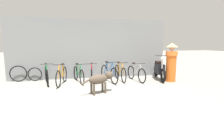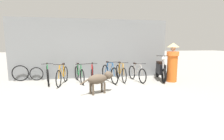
# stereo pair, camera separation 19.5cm
# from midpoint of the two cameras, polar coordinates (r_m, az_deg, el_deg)

# --- Properties ---
(ground_plane) EXTENTS (60.00, 60.00, 0.00)m
(ground_plane) POSITION_cam_midpoint_polar(r_m,az_deg,el_deg) (5.75, -3.08, -8.23)
(ground_plane) COLOR gray
(shop_wall_back) EXTENTS (7.52, 0.20, 2.81)m
(shop_wall_back) POSITION_cam_midpoint_polar(r_m,az_deg,el_deg) (8.53, -5.98, 6.89)
(shop_wall_back) COLOR slate
(shop_wall_back) RESTS_ON ground
(bicycle_0) EXTENTS (0.47, 1.61, 0.88)m
(bicycle_0) POSITION_cam_midpoint_polar(r_m,az_deg,el_deg) (7.77, -19.60, -1.54)
(bicycle_0) COLOR black
(bicycle_0) RESTS_ON ground
(bicycle_1) EXTENTS (0.47, 1.67, 0.87)m
(bicycle_1) POSITION_cam_midpoint_polar(r_m,az_deg,el_deg) (7.42, -15.19, -1.76)
(bicycle_1) COLOR black
(bicycle_1) RESTS_ON ground
(bicycle_2) EXTENTS (0.51, 1.65, 0.84)m
(bicycle_2) POSITION_cam_midpoint_polar(r_m,az_deg,el_deg) (7.67, -9.93, -1.36)
(bicycle_2) COLOR black
(bicycle_2) RESTS_ON ground
(bicycle_3) EXTENTS (0.46, 1.64, 0.86)m
(bicycle_3) POSITION_cam_midpoint_polar(r_m,az_deg,el_deg) (7.56, -5.73, -1.32)
(bicycle_3) COLOR black
(bicycle_3) RESTS_ON ground
(bicycle_4) EXTENTS (0.53, 1.65, 0.91)m
(bicycle_4) POSITION_cam_midpoint_polar(r_m,az_deg,el_deg) (7.57, -0.08, -1.15)
(bicycle_4) COLOR black
(bicycle_4) RESTS_ON ground
(bicycle_5) EXTENTS (0.46, 1.69, 0.86)m
(bicycle_5) POSITION_cam_midpoint_polar(r_m,az_deg,el_deg) (7.88, 3.60, -0.91)
(bicycle_5) COLOR black
(bicycle_5) RESTS_ON ground
(bicycle_6) EXTENTS (0.46, 1.60, 0.83)m
(bicycle_6) POSITION_cam_midpoint_polar(r_m,az_deg,el_deg) (7.85, 8.82, -1.15)
(bicycle_6) COLOR black
(bicycle_6) RESTS_ON ground
(motorcycle) EXTENTS (0.66, 1.94, 1.15)m
(motorcycle) POSITION_cam_midpoint_polar(r_m,az_deg,el_deg) (8.36, 16.23, 0.07)
(motorcycle) COLOR black
(motorcycle) RESTS_ON ground
(stray_dog) EXTENTS (1.19, 0.64, 0.72)m
(stray_dog) POSITION_cam_midpoint_polar(r_m,az_deg,el_deg) (5.86, -3.03, -2.92)
(stray_dog) COLOR #4C3F33
(stray_dog) RESTS_ON ground
(person_in_robes) EXTENTS (0.72, 0.72, 1.69)m
(person_in_robes) POSITION_cam_midpoint_polar(r_m,az_deg,el_deg) (8.05, 19.80, 2.61)
(person_in_robes) COLOR orange
(person_in_robes) RESTS_ON ground
(spare_tire_left) EXTENTS (0.71, 0.09, 0.71)m
(spare_tire_left) POSITION_cam_midpoint_polar(r_m,az_deg,el_deg) (8.70, -27.18, -0.94)
(spare_tire_left) COLOR black
(spare_tire_left) RESTS_ON ground
(spare_tire_right) EXTENTS (0.61, 0.07, 0.61)m
(spare_tire_right) POSITION_cam_midpoint_polar(r_m,az_deg,el_deg) (8.56, -22.84, -1.16)
(spare_tire_right) COLOR black
(spare_tire_right) RESTS_ON ground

